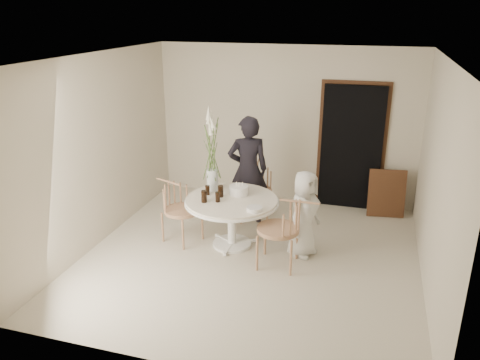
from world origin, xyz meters
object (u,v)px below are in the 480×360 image
(chair_right, at_px, (288,223))
(boy, at_px, (304,214))
(table, at_px, (232,206))
(birthday_cake, at_px, (239,190))
(chair_far, at_px, (257,183))
(flower_vase, at_px, (212,154))
(girl, at_px, (248,170))
(chair_left, at_px, (175,202))

(chair_right, height_order, boy, boy)
(table, xyz_separation_m, boy, (1.03, 0.03, -0.00))
(chair_right, bearing_deg, birthday_cake, -123.19)
(chair_far, height_order, chair_right, chair_right)
(table, bearing_deg, flower_vase, 146.24)
(girl, xyz_separation_m, birthday_cake, (0.05, -0.68, -0.07))
(chair_far, bearing_deg, chair_left, -138.48)
(chair_right, bearing_deg, girl, -144.11)
(chair_left, bearing_deg, flower_vase, -39.92)
(birthday_cake, bearing_deg, flower_vase, 171.93)
(chair_right, bearing_deg, chair_left, -100.85)
(chair_right, distance_m, flower_vase, 1.54)
(chair_left, relative_size, boy, 0.73)
(girl, distance_m, flower_vase, 0.84)
(chair_right, relative_size, chair_left, 1.08)
(boy, distance_m, birthday_cake, 1.01)
(boy, bearing_deg, girl, 72.85)
(table, xyz_separation_m, birthday_cake, (0.05, 0.19, 0.18))
(table, height_order, flower_vase, flower_vase)
(chair_far, distance_m, flower_vase, 1.19)
(girl, bearing_deg, flower_vase, 37.10)
(chair_far, bearing_deg, boy, -56.35)
(boy, relative_size, flower_vase, 0.98)
(table, distance_m, chair_far, 1.09)
(table, bearing_deg, chair_far, 85.33)
(table, bearing_deg, boy, 1.70)
(chair_right, height_order, girl, girl)
(chair_far, xyz_separation_m, girl, (-0.09, -0.22, 0.28))
(chair_far, bearing_deg, flower_vase, -126.76)
(birthday_cake, distance_m, flower_vase, 0.65)
(table, bearing_deg, birthday_cake, 75.30)
(table, distance_m, flower_vase, 0.81)
(flower_vase, bearing_deg, boy, -8.89)
(chair_left, height_order, boy, boy)
(boy, distance_m, flower_vase, 1.57)
(chair_left, relative_size, girl, 0.52)
(chair_left, bearing_deg, girl, -22.78)
(chair_far, relative_size, birthday_cake, 3.35)
(table, xyz_separation_m, chair_far, (0.09, 1.09, -0.03))
(table, distance_m, chair_right, 0.95)
(birthday_cake, bearing_deg, chair_left, -167.02)
(birthday_cake, bearing_deg, girl, 94.47)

